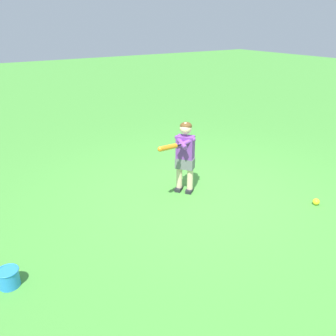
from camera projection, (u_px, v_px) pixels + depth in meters
name	position (u px, v px, depth m)	size (l,w,h in m)	color
ground_plane	(202.00, 196.00, 5.20)	(40.00, 40.00, 0.00)	#479338
child_batter	(184.00, 152.00, 5.08)	(0.43, 0.76, 1.08)	#232328
play_ball_behind_batter	(316.00, 202.00, 4.94)	(0.10, 0.10, 0.10)	yellow
toy_bucket	(9.00, 278.00, 3.41)	(0.22, 0.22, 0.19)	#2884DB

